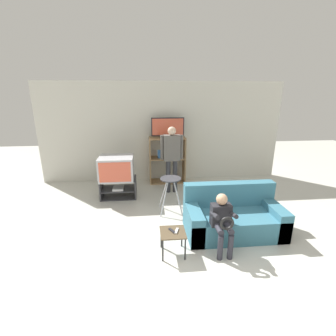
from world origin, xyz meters
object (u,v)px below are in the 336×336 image
television_main (117,168)px  folding_stool (171,184)px  television_flat (168,128)px  remote_control_black (172,231)px  tv_stand (119,188)px  remote_control_white (177,231)px  media_shelf (167,160)px  person_seated_child (222,219)px  person_standing_adult (172,154)px  snack_table (173,235)px  couch (233,217)px

television_main → folding_stool: bearing=-35.2°
television_flat → remote_control_black: bearing=-94.3°
tv_stand → folding_stool: 1.43m
television_flat → remote_control_white: (-0.16, -3.06, -1.08)m
media_shelf → television_flat: size_ratio=1.45×
television_flat → remote_control_white: size_ratio=5.82×
television_main → folding_stool: (1.13, -0.80, -0.11)m
television_main → remote_control_black: television_main is taller
folding_stool → person_seated_child: 1.48m
television_main → television_flat: bearing=36.4°
television_main → person_seated_child: bearing=-50.6°
remote_control_black → person_standing_adult: bearing=55.2°
remote_control_white → person_standing_adult: bearing=104.6°
remote_control_white → snack_table: bearing=-155.5°
snack_table → couch: bearing=24.9°
television_flat → remote_control_black: (-0.23, -3.06, -1.08)m
media_shelf → remote_control_white: bearing=-92.7°
media_shelf → folding_stool: size_ratio=1.68×
remote_control_black → person_standing_adult: person_standing_adult is taller
couch → person_seated_child: (-0.36, -0.49, 0.26)m
person_standing_adult → television_main: bearing=-170.6°
folding_stool → media_shelf: bearing=87.0°
folding_stool → snack_table: folding_stool is taller
tv_stand → remote_control_white: bearing=-64.0°
television_flat → folding_stool: 1.92m
tv_stand → couch: size_ratio=0.50×
snack_table → folding_stool: bearing=85.3°
media_shelf → person_standing_adult: size_ratio=0.77×
remote_control_black → couch: (1.11, 0.49, -0.11)m
remote_control_white → person_seated_child: 0.70m
remote_control_black → remote_control_white: 0.07m
television_main → folding_stool: 1.39m
television_main → snack_table: bearing=-64.7°
television_flat → television_main: bearing=-143.6°
television_flat → snack_table: size_ratio=2.25×
tv_stand → couch: 2.68m
tv_stand → media_shelf: 1.55m
television_main → remote_control_black: (1.01, -2.14, -0.33)m
tv_stand → snack_table: 2.39m
television_main → remote_control_white: (1.08, -2.15, -0.33)m
person_seated_child → television_flat: bearing=99.7°
person_seated_child → person_standing_adult: bearing=101.9°
television_main → snack_table: (1.02, -2.16, -0.40)m
snack_table → remote_control_white: size_ratio=2.58×
snack_table → person_standing_adult: (0.25, 2.37, 0.65)m
folding_stool → person_standing_adult: person_standing_adult is taller
television_flat → person_seated_child: (0.52, -3.05, -0.92)m
remote_control_black → remote_control_white: bearing=-36.8°
tv_stand → couch: (2.10, -1.66, 0.05)m
snack_table → remote_control_black: 0.07m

